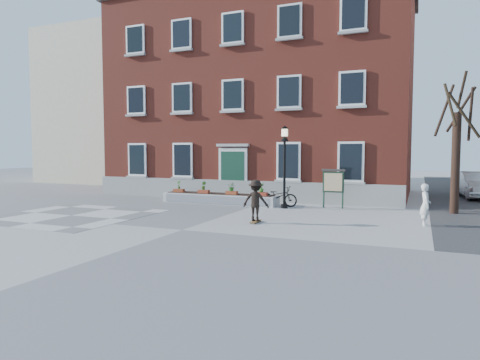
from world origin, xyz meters
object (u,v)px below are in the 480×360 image
at_px(bicycle, 278,196).
at_px(skateboarder, 256,201).
at_px(parked_car, 477,185).
at_px(bystander, 425,205).
at_px(lamp_post, 285,155).
at_px(notice_board, 333,182).

xyz_separation_m(bicycle, skateboarder, (0.67, -4.94, 0.36)).
height_order(parked_car, bystander, bystander).
height_order(bystander, lamp_post, lamp_post).
relative_size(bicycle, skateboarder, 1.16).
xyz_separation_m(bicycle, bystander, (6.63, -3.15, 0.27)).
distance_m(parked_car, bystander, 11.37).
bearing_deg(skateboarder, notice_board, 70.09).
xyz_separation_m(notice_board, skateboarder, (-1.94, -5.35, -0.41)).
bearing_deg(notice_board, bicycle, -171.10).
bearing_deg(bystander, lamp_post, 58.32).
xyz_separation_m(parked_car, lamp_post, (-9.02, -8.42, 1.77)).
bearing_deg(bystander, notice_board, 39.62).
relative_size(notice_board, skateboarder, 1.13).
relative_size(lamp_post, skateboarder, 2.38).
bearing_deg(notice_board, lamp_post, -155.67).
relative_size(bystander, notice_board, 0.83).
height_order(notice_board, skateboarder, notice_board).
bearing_deg(parked_car, bicycle, -145.21).
xyz_separation_m(bicycle, notice_board, (2.61, 0.41, 0.76)).
distance_m(bicycle, parked_car, 12.32).
xyz_separation_m(lamp_post, notice_board, (2.14, 0.97, -1.28)).
bearing_deg(parked_car, lamp_post, -141.82).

